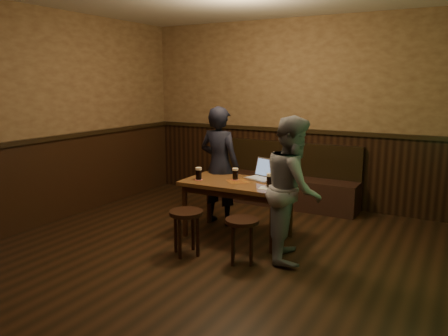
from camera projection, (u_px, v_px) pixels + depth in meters
room at (197, 150)px, 4.34m from camera, size 5.04×6.04×2.84m
bench at (286, 185)px, 6.69m from camera, size 2.20×0.50×0.95m
pub_table at (238, 189)px, 5.25m from camera, size 1.31×0.77×0.69m
stool_left at (186, 220)px, 4.73m from camera, size 0.39×0.39×0.50m
stool_right at (242, 228)px, 4.52m from camera, size 0.44×0.44×0.47m
pint_left at (199, 174)px, 5.31m from camera, size 0.10×0.10×0.15m
pint_mid at (235, 174)px, 5.31m from camera, size 0.09×0.09×0.15m
pint_right at (270, 180)px, 4.93m from camera, size 0.11×0.11×0.16m
laptop at (263, 174)px, 5.35m from camera, size 0.42×0.37×0.25m
menu at (269, 188)px, 4.89m from camera, size 0.24×0.18×0.00m
person_suit at (219, 166)px, 5.73m from camera, size 0.59×0.40×1.56m
person_grey at (293, 188)px, 4.58m from camera, size 0.80×0.90×1.53m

